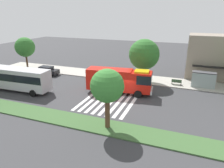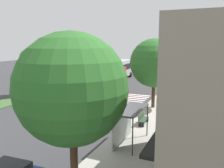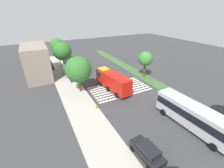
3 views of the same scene
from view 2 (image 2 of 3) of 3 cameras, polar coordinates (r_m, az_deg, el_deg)
The scene contains 16 objects.
ground_plane at distance 28.91m, azimuth -4.91°, elevation -3.86°, with size 120.00×120.00×0.00m, color #38383A.
sidewalk at distance 25.92m, azimuth 13.74°, elevation -5.59°, with size 60.00×5.12×0.14m, color #ADA89E.
median_strip at distance 33.55m, azimuth -17.51°, elevation -2.23°, with size 60.00×3.00×0.14m, color #3D6033.
crosswalk at distance 30.35m, azimuth -3.41°, elevation -3.16°, with size 6.75×12.25×0.01m.
fire_truck at distance 28.76m, azimuth -1.09°, elevation 0.33°, with size 9.90×3.59×3.71m.
parked_car_west at distance 43.23m, azimuth 12.82°, elevation 1.72°, with size 4.38×2.22×1.67m.
transit_bus at distance 44.49m, azimuth 1.58°, elevation 3.79°, with size 11.17×3.20×3.53m.
bus_stop_shelter at distance 16.03m, azimuth 3.67°, elevation -8.28°, with size 3.50×1.40×2.46m.
bench_near_shelter at distance 20.06m, azimuth 7.55°, elevation -8.45°, with size 1.60×0.50×0.90m.
street_lamp at distance 11.41m, azimuth -9.07°, elevation -4.94°, with size 0.36×0.36×6.58m.
sidewalk_tree_far_west at distance 49.22m, azimuth 17.01°, elevation 6.90°, with size 4.02×4.02×6.50m.
sidewalk_tree_west at distance 24.62m, azimuth 10.29°, elevation 5.06°, with size 5.06×5.06×7.26m.
sidewalk_tree_center at distance 10.30m, azimuth -9.82°, elevation -1.20°, with size 5.00×5.00×7.30m.
median_tree_far_west at distance 49.06m, azimuth -2.87°, elevation 7.08°, with size 3.92×3.92×6.27m.
median_tree_west at distance 32.34m, azimuth -18.85°, elevation 5.43°, with size 3.38×3.38×6.24m.
fire_hydrant at distance 32.23m, azimuth 12.08°, elevation -1.71°, with size 0.28×0.28×0.70m, color gold.
Camera 2 is at (24.68, 13.37, 6.91)m, focal length 37.40 mm.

